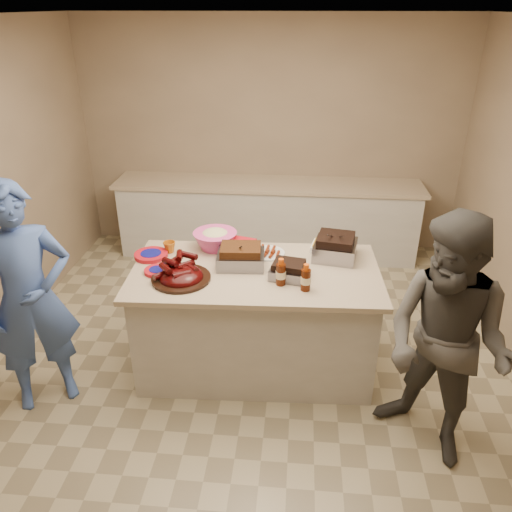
# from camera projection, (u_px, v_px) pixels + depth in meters

# --- Properties ---
(room) EXTENTS (4.50, 5.00, 2.70)m
(room) POSITION_uv_depth(u_px,v_px,m) (249.00, 364.00, 4.28)
(room) COLOR gray
(room) RESTS_ON ground
(back_counter) EXTENTS (3.60, 0.64, 0.90)m
(back_counter) POSITION_uv_depth(u_px,v_px,m) (268.00, 218.00, 6.03)
(back_counter) COLOR beige
(back_counter) RESTS_ON ground
(island) EXTENTS (1.97, 1.09, 0.92)m
(island) POSITION_uv_depth(u_px,v_px,m) (255.00, 364.00, 4.29)
(island) COLOR beige
(island) RESTS_ON ground
(rib_platter) EXTENTS (0.49, 0.49, 0.18)m
(rib_platter) POSITION_uv_depth(u_px,v_px,m) (181.00, 279.00, 3.75)
(rib_platter) COLOR #3D0505
(rib_platter) RESTS_ON island
(pulled_pork_tray) EXTENTS (0.38, 0.30, 0.11)m
(pulled_pork_tray) POSITION_uv_depth(u_px,v_px,m) (241.00, 266.00, 3.95)
(pulled_pork_tray) COLOR #47230F
(pulled_pork_tray) RESTS_ON island
(brisket_tray) EXTENTS (0.31, 0.27, 0.08)m
(brisket_tray) POSITION_uv_depth(u_px,v_px,m) (288.00, 277.00, 3.78)
(brisket_tray) COLOR black
(brisket_tray) RESTS_ON island
(roasting_pan) EXTENTS (0.39, 0.39, 0.13)m
(roasting_pan) POSITION_uv_depth(u_px,v_px,m) (334.00, 257.00, 4.08)
(roasting_pan) COLOR gray
(roasting_pan) RESTS_ON island
(coleslaw_bowl) EXTENTS (0.38, 0.38, 0.25)m
(coleslaw_bowl) POSITION_uv_depth(u_px,v_px,m) (216.00, 248.00, 4.23)
(coleslaw_bowl) COLOR #D3418B
(coleslaw_bowl) RESTS_ON island
(sausage_plate) EXTENTS (0.32, 0.32, 0.05)m
(sausage_plate) POSITION_uv_depth(u_px,v_px,m) (267.00, 254.00, 4.13)
(sausage_plate) COLOR silver
(sausage_plate) RESTS_ON island
(mac_cheese_dish) EXTENTS (0.31, 0.25, 0.07)m
(mac_cheese_dish) POSITION_uv_depth(u_px,v_px,m) (328.00, 251.00, 4.19)
(mac_cheese_dish) COLOR yellow
(mac_cheese_dish) RESTS_ON island
(bbq_bottle_a) EXTENTS (0.07, 0.07, 0.21)m
(bbq_bottle_a) POSITION_uv_depth(u_px,v_px,m) (281.00, 284.00, 3.69)
(bbq_bottle_a) COLOR #3D1404
(bbq_bottle_a) RESTS_ON island
(bbq_bottle_b) EXTENTS (0.07, 0.07, 0.21)m
(bbq_bottle_b) POSITION_uv_depth(u_px,v_px,m) (305.00, 290.00, 3.61)
(bbq_bottle_b) COLOR #3D1404
(bbq_bottle_b) RESTS_ON island
(mustard_bottle) EXTENTS (0.04, 0.04, 0.11)m
(mustard_bottle) POSITION_uv_depth(u_px,v_px,m) (244.00, 255.00, 4.12)
(mustard_bottle) COLOR yellow
(mustard_bottle) RESTS_ON island
(sauce_bowl) EXTENTS (0.12, 0.04, 0.12)m
(sauce_bowl) POSITION_uv_depth(u_px,v_px,m) (255.00, 255.00, 4.12)
(sauce_bowl) COLOR silver
(sauce_bowl) RESTS_ON island
(plate_stack_large) EXTENTS (0.28, 0.28, 0.03)m
(plate_stack_large) POSITION_uv_depth(u_px,v_px,m) (151.00, 257.00, 4.09)
(plate_stack_large) COLOR #A90F1A
(plate_stack_large) RESTS_ON island
(plate_stack_small) EXTENTS (0.21, 0.21, 0.03)m
(plate_stack_small) POSITION_uv_depth(u_px,v_px,m) (157.00, 272.00, 3.85)
(plate_stack_small) COLOR #A90F1A
(plate_stack_small) RESTS_ON island
(plastic_cup) EXTENTS (0.11, 0.10, 0.10)m
(plastic_cup) POSITION_uv_depth(u_px,v_px,m) (170.00, 252.00, 4.16)
(plastic_cup) COLOR #AA590F
(plastic_cup) RESTS_ON island
(basket_stack) EXTENTS (0.23, 0.20, 0.10)m
(basket_stack) POSITION_uv_depth(u_px,v_px,m) (243.00, 251.00, 4.18)
(basket_stack) COLOR #A90F1A
(basket_stack) RESTS_ON island
(guest_blue) EXTENTS (1.49, 1.84, 0.42)m
(guest_blue) POSITION_uv_depth(u_px,v_px,m) (52.00, 395.00, 3.95)
(guest_blue) COLOR #3F5CA4
(guest_blue) RESTS_ON ground
(guest_gray) EXTENTS (1.82, 1.82, 0.66)m
(guest_gray) POSITION_uv_depth(u_px,v_px,m) (425.00, 444.00, 3.51)
(guest_gray) COLOR #4E4B47
(guest_gray) RESTS_ON ground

